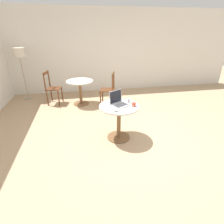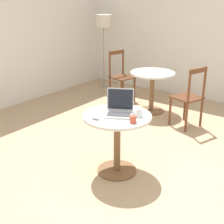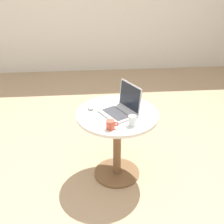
{
  "view_description": "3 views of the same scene",
  "coord_description": "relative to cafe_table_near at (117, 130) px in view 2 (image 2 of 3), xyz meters",
  "views": [
    {
      "loc": [
        -2.97,
        0.98,
        2.0
      ],
      "look_at": [
        0.05,
        0.41,
        0.57
      ],
      "focal_mm": 28.0,
      "sensor_mm": 36.0,
      "label": 1
    },
    {
      "loc": [
        -2.58,
        -1.6,
        1.96
      ],
      "look_at": [
        0.06,
        0.41,
        0.7
      ],
      "focal_mm": 50.0,
      "sensor_mm": 36.0,
      "label": 2
    },
    {
      "loc": [
        -0.26,
        -2.2,
        2.1
      ],
      "look_at": [
        -0.04,
        0.45,
        0.63
      ],
      "focal_mm": 50.0,
      "sensor_mm": 36.0,
      "label": 3
    }
  ],
  "objects": [
    {
      "name": "chair_mid_back",
      "position": [
        2.16,
        1.5,
        -0.06
      ],
      "size": [
        0.46,
        0.46,
        0.96
      ],
      "color": "brown",
      "rests_on": "ground_plane"
    },
    {
      "name": "ground_plane",
      "position": [
        -0.0,
        -0.29,
        -0.53
      ],
      "size": [
        16.0,
        16.0,
        0.0
      ],
      "primitive_type": "plane",
      "color": "tan"
    },
    {
      "name": "chair_mid_front",
      "position": [
        1.73,
        -0.09,
        -0.06
      ],
      "size": [
        0.49,
        0.49,
        0.96
      ],
      "color": "brown",
      "rests_on": "ground_plane"
    },
    {
      "name": "cafe_table_near",
      "position": [
        0.0,
        0.0,
        0.0
      ],
      "size": [
        0.76,
        0.76,
        0.71
      ],
      "color": "brown",
      "rests_on": "ground_plane"
    },
    {
      "name": "laptop",
      "position": [
        0.03,
        -0.0,
        0.24
      ],
      "size": [
        0.39,
        0.4,
        0.27
      ],
      "color": "#B7B7BC",
      "rests_on": "cafe_table_near"
    },
    {
      "name": "drinking_glass",
      "position": [
        0.1,
        -0.22,
        0.23
      ],
      "size": [
        0.07,
        0.07,
        0.09
      ],
      "color": "silver",
      "rests_on": "cafe_table_near"
    },
    {
      "name": "floor_lamp",
      "position": [
        2.73,
        2.37,
        0.83
      ],
      "size": [
        0.34,
        0.34,
        1.56
      ],
      "color": "#9E937F",
      "rests_on": "ground_plane"
    },
    {
      "name": "mug",
      "position": [
        -0.09,
        -0.26,
        0.22
      ],
      "size": [
        0.11,
        0.07,
        0.08
      ],
      "color": "#C64C38",
      "rests_on": "cafe_table_near"
    },
    {
      "name": "mouse",
      "position": [
        -0.25,
        0.11,
        0.2
      ],
      "size": [
        0.06,
        0.1,
        0.03
      ],
      "color": "#B7B7BC",
      "rests_on": "cafe_table_near"
    },
    {
      "name": "cafe_table_mid",
      "position": [
        1.98,
        0.7,
        0.0
      ],
      "size": [
        0.76,
        0.76,
        0.71
      ],
      "color": "brown",
      "rests_on": "ground_plane"
    }
  ]
}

